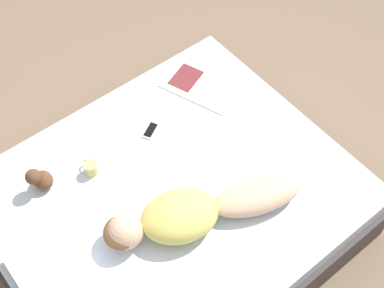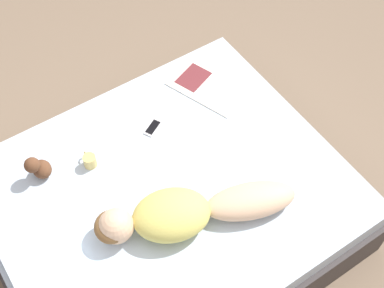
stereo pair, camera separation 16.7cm
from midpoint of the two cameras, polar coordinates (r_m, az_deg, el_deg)
The scene contains 8 objects.
ground_plane at distance 3.65m, azimuth -3.33°, elevation -9.12°, with size 12.00×12.00×0.00m, color #7A6651.
bed at distance 3.42m, azimuth -3.53°, elevation -7.20°, with size 1.79×2.12×0.52m.
person at distance 3.00m, azimuth -1.58°, elevation -7.43°, with size 0.61×1.16×0.20m.
open_magazine at distance 3.67m, azimuth -0.32°, elevation 6.28°, with size 0.59×0.48×0.01m.
coffee_mug at distance 3.29m, azimuth -12.19°, elevation -2.57°, with size 0.12×0.08×0.08m.
cell_phone at distance 3.44m, azimuth -5.83°, elevation 1.42°, with size 0.12×0.15×0.01m.
plush_toy at distance 3.27m, azimuth -17.35°, elevation -3.64°, with size 0.12×0.15×0.18m.
pillow at distance 2.99m, azimuth -15.91°, elevation -13.60°, with size 0.57×0.35×0.12m.
Camera 1 is at (-1.35, 0.91, 3.26)m, focal length 50.00 mm.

